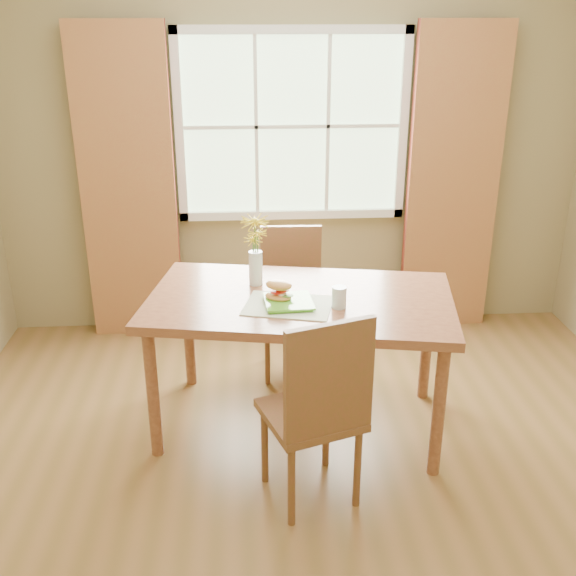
# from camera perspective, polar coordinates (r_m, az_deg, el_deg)

# --- Properties ---
(room) EXTENTS (4.24, 3.84, 2.74)m
(room) POSITION_cam_1_polar(r_m,az_deg,el_deg) (3.03, 2.92, 5.25)
(room) COLOR brown
(room) RESTS_ON ground
(window) EXTENTS (1.62, 0.06, 1.32)m
(window) POSITION_cam_1_polar(r_m,az_deg,el_deg) (4.81, 0.35, 13.53)
(window) COLOR #B9E0A9
(window) RESTS_ON room
(curtain_left) EXTENTS (0.65, 0.08, 2.20)m
(curtain_left) POSITION_cam_1_polar(r_m,az_deg,el_deg) (4.86, -13.38, 8.20)
(curtain_left) COLOR maroon
(curtain_left) RESTS_ON room
(curtain_right) EXTENTS (0.65, 0.08, 2.20)m
(curtain_right) POSITION_cam_1_polar(r_m,az_deg,el_deg) (5.02, 13.78, 8.61)
(curtain_right) COLOR maroon
(curtain_right) RESTS_ON room
(dining_table) EXTENTS (1.78, 1.20, 0.80)m
(dining_table) POSITION_cam_1_polar(r_m,az_deg,el_deg) (3.69, 1.03, -1.97)
(dining_table) COLOR brown
(dining_table) RESTS_ON room
(chair_near) EXTENTS (0.54, 0.54, 1.02)m
(chair_near) POSITION_cam_1_polar(r_m,az_deg,el_deg) (3.15, 2.62, -9.90)
(chair_near) COLOR brown
(chair_near) RESTS_ON room
(chair_far) EXTENTS (0.41, 0.41, 0.96)m
(chair_far) POSITION_cam_1_polar(r_m,az_deg,el_deg) (4.41, 0.29, -0.52)
(chair_far) COLOR brown
(chair_far) RESTS_ON room
(placemat) EXTENTS (0.52, 0.43, 0.01)m
(placemat) POSITION_cam_1_polar(r_m,az_deg,el_deg) (3.55, 0.02, -1.49)
(placemat) COLOR silver
(placemat) RESTS_ON dining_table
(plate) EXTENTS (0.27, 0.27, 0.01)m
(plate) POSITION_cam_1_polar(r_m,az_deg,el_deg) (3.55, 0.05, -1.29)
(plate) COLOR #5AB52D
(plate) RESTS_ON placemat
(croissant_sandwich) EXTENTS (0.18, 0.15, 0.11)m
(croissant_sandwich) POSITION_cam_1_polar(r_m,az_deg,el_deg) (3.55, -0.79, -0.22)
(croissant_sandwich) COLOR #EAAA4F
(croissant_sandwich) RESTS_ON plate
(water_glass) EXTENTS (0.08, 0.08, 0.12)m
(water_glass) POSITION_cam_1_polar(r_m,az_deg,el_deg) (3.52, 4.34, -0.83)
(water_glass) COLOR silver
(water_glass) RESTS_ON dining_table
(flower_vase) EXTENTS (0.16, 0.16, 0.40)m
(flower_vase) POSITION_cam_1_polar(r_m,az_deg,el_deg) (3.75, -2.79, 3.76)
(flower_vase) COLOR silver
(flower_vase) RESTS_ON dining_table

